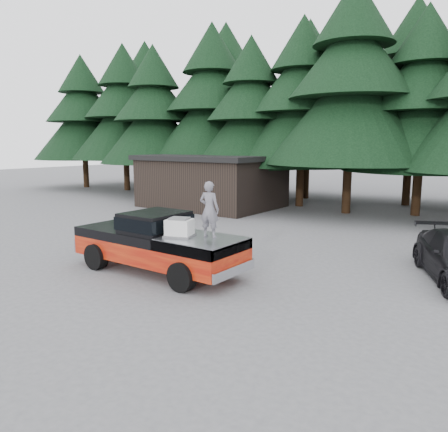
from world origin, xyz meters
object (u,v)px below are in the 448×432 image
Objects in this scene: man_on_bed at (209,209)px; utility_building at (212,181)px; air_compressor at (180,228)px; pickup_truck at (158,252)px.

man_on_bed is 15.47m from utility_building.
pickup_truck is at bearing 149.80° from air_compressor.
air_compressor is 1.06m from man_on_bed.
man_on_bed is at bearing 7.17° from pickup_truck.
pickup_truck is 3.63× the size of man_on_bed.
pickup_truck is 8.22× the size of air_compressor.
man_on_bed reaches higher than air_compressor.
air_compressor is at bearing -11.09° from pickup_truck.
air_compressor is at bearing 19.67° from man_on_bed.
utility_building reaches higher than pickup_truck.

